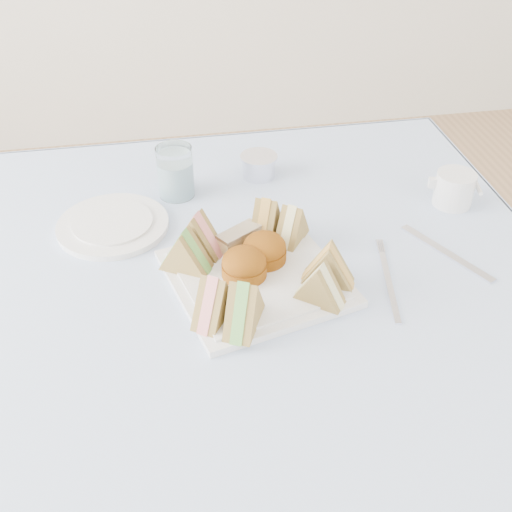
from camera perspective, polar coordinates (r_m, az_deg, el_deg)
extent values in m
cube|color=brown|center=(1.29, -0.50, -15.29)|extent=(0.90, 0.90, 0.74)
cube|color=#A8B8EA|center=(1.02, -0.61, -2.47)|extent=(1.02, 1.02, 0.01)
cube|color=silver|center=(1.01, 0.00, -1.97)|extent=(0.31, 0.31, 0.01)
cylinder|color=#77340D|center=(0.99, -1.06, -0.76)|extent=(0.09, 0.09, 0.05)
cylinder|color=#77340D|center=(1.02, 0.76, 0.59)|extent=(0.10, 0.10, 0.05)
cube|color=tan|center=(1.05, -1.51, 1.51)|extent=(0.08, 0.07, 0.04)
cylinder|color=silver|center=(1.16, -12.61, 2.69)|extent=(0.24, 0.24, 0.01)
cylinder|color=white|center=(1.21, -7.18, 7.44)|extent=(0.08, 0.08, 0.10)
cylinder|color=silver|center=(1.27, 0.25, 7.93)|extent=(0.08, 0.08, 0.04)
cube|color=silver|center=(1.12, 16.54, 0.28)|extent=(0.10, 0.18, 0.00)
cube|color=silver|center=(1.02, 11.78, -2.63)|extent=(0.04, 0.17, 0.00)
cylinder|color=silver|center=(1.24, 17.21, 5.72)|extent=(0.09, 0.09, 0.06)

